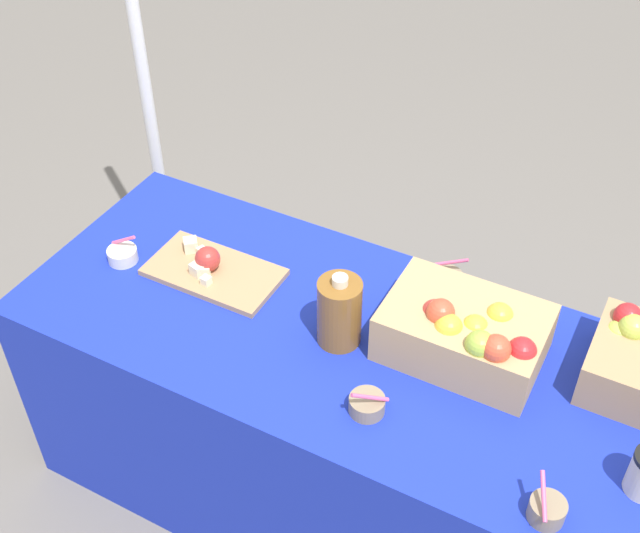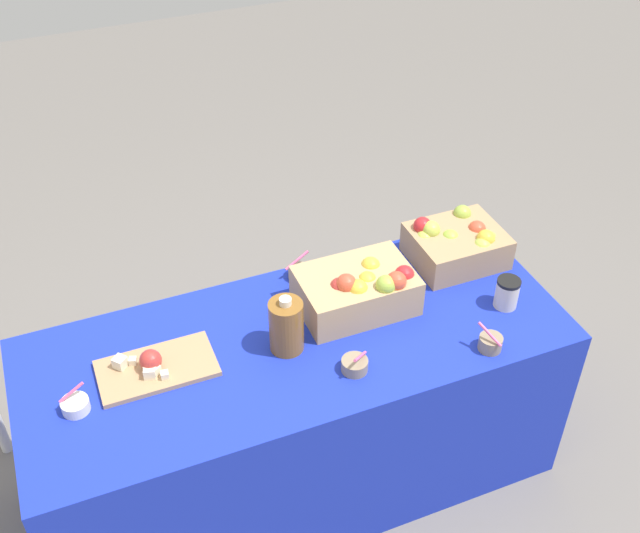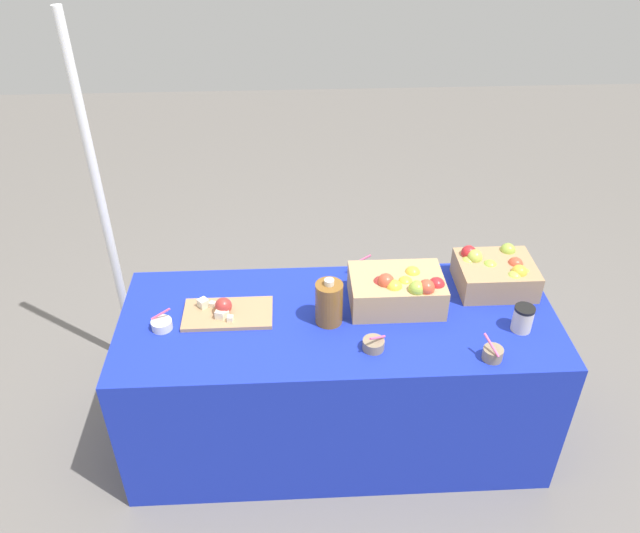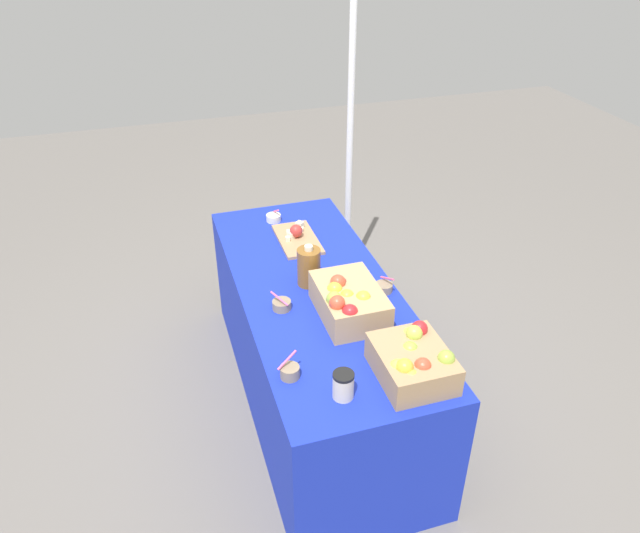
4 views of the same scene
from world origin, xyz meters
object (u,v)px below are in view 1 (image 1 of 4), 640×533
at_px(apple_crate_middle, 465,332).
at_px(cutting_board_front, 211,269).
at_px(sample_bowl_extra, 123,255).
at_px(cider_jug, 339,312).
at_px(sample_bowl_mid, 367,404).
at_px(sample_bowl_near, 547,510).
at_px(sample_bowl_far, 447,279).
at_px(tent_pole, 145,82).

xyz_separation_m(apple_crate_middle, cutting_board_front, (-0.75, -0.04, -0.06)).
height_order(sample_bowl_extra, cider_jug, cider_jug).
xyz_separation_m(sample_bowl_mid, cider_jug, (-0.17, 0.18, 0.08)).
relative_size(apple_crate_middle, cutting_board_front, 1.05).
xyz_separation_m(sample_bowl_near, cider_jug, (-0.64, 0.27, 0.07)).
height_order(sample_bowl_far, sample_bowl_extra, sample_bowl_far).
relative_size(apple_crate_middle, sample_bowl_near, 3.83).
bearing_deg(tent_pole, sample_bowl_extra, -60.39).
xyz_separation_m(cutting_board_front, sample_bowl_mid, (0.61, -0.24, 0.00)).
bearing_deg(sample_bowl_near, sample_bowl_extra, 169.26).
relative_size(sample_bowl_mid, sample_bowl_extra, 1.06).
bearing_deg(sample_bowl_mid, sample_bowl_extra, 168.92).
height_order(cider_jug, tent_pole, tent_pole).
xyz_separation_m(apple_crate_middle, sample_bowl_mid, (-0.14, -0.28, -0.06)).
bearing_deg(sample_bowl_near, cider_jug, 157.17).
bearing_deg(cider_jug, sample_bowl_far, 62.42).
bearing_deg(cider_jug, sample_bowl_extra, -178.96).
distance_m(sample_bowl_mid, tent_pole, 1.45).
xyz_separation_m(sample_bowl_mid, sample_bowl_extra, (-0.88, 0.17, -0.00)).
height_order(cutting_board_front, tent_pole, tent_pole).
xyz_separation_m(cutting_board_front, tent_pole, (-0.60, 0.52, 0.19)).
distance_m(apple_crate_middle, cutting_board_front, 0.75).
distance_m(sample_bowl_near, sample_bowl_extra, 1.37).
distance_m(sample_bowl_near, cider_jug, 0.69).
distance_m(cutting_board_front, cider_jug, 0.45).
bearing_deg(sample_bowl_near, sample_bowl_mid, 169.89).
distance_m(cutting_board_front, sample_bowl_extra, 0.27).
xyz_separation_m(sample_bowl_extra, tent_pole, (-0.34, 0.59, 0.19)).
bearing_deg(sample_bowl_near, apple_crate_middle, 131.76).
height_order(apple_crate_middle, sample_bowl_extra, apple_crate_middle).
relative_size(apple_crate_middle, sample_bowl_far, 3.87).
bearing_deg(tent_pole, sample_bowl_near, -26.82).
relative_size(sample_bowl_near, cider_jug, 0.48).
height_order(sample_bowl_mid, tent_pole, tent_pole).
bearing_deg(sample_bowl_near, tent_pole, 153.18).
distance_m(sample_bowl_mid, sample_bowl_far, 0.52).
xyz_separation_m(sample_bowl_far, tent_pole, (-1.22, 0.25, 0.19)).
relative_size(cutting_board_front, cider_jug, 1.76).
xyz_separation_m(apple_crate_middle, tent_pole, (-1.35, 0.48, 0.13)).
relative_size(sample_bowl_near, sample_bowl_mid, 1.09).
height_order(cutting_board_front, sample_bowl_mid, sample_bowl_mid).
height_order(apple_crate_middle, sample_bowl_far, apple_crate_middle).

